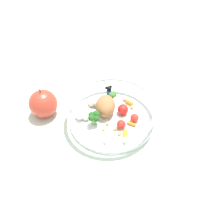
% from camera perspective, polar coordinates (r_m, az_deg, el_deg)
% --- Properties ---
extents(ground_plane, '(2.40, 2.40, 0.00)m').
position_cam_1_polar(ground_plane, '(0.73, 1.27, -2.10)').
color(ground_plane, silver).
extents(food_container, '(0.26, 0.26, 0.07)m').
position_cam_1_polar(food_container, '(0.71, -0.67, 0.20)').
color(food_container, white).
rests_on(food_container, ground_plane).
extents(loose_apple, '(0.08, 0.08, 0.10)m').
position_cam_1_polar(loose_apple, '(0.75, -15.40, 1.87)').
color(loose_apple, '#BC3828').
rests_on(loose_apple, ground_plane).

